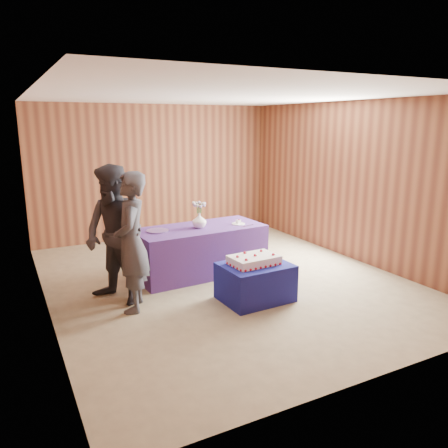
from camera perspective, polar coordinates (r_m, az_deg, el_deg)
ground at (r=6.72m, az=-0.09°, el=-7.23°), size 6.00×6.00×0.00m
room_shell at (r=6.32m, az=-0.09°, el=8.27°), size 5.04×6.04×2.72m
cake_table at (r=5.92m, az=4.11°, el=-7.56°), size 0.93×0.73×0.50m
serving_table at (r=6.89m, az=-3.17°, el=-3.45°), size 2.04×1.00×0.75m
sheet_cake at (r=5.83m, az=3.94°, el=-4.69°), size 0.68×0.49×0.15m
vase at (r=6.73m, az=-3.25°, el=0.45°), size 0.22×0.22×0.23m
flower_spray at (r=6.68m, az=-3.28°, el=2.56°), size 0.21×0.21×0.16m
platter at (r=6.59m, az=-8.69°, el=-0.89°), size 0.39×0.39×0.02m
plate at (r=6.98m, az=1.89°, el=0.03°), size 0.24×0.24×0.01m
cake_slice at (r=6.98m, az=1.89°, el=0.32°), size 0.07×0.07×0.08m
knife at (r=6.87m, az=3.08°, el=-0.24°), size 0.26×0.09×0.00m
guest_left at (r=5.55m, az=-11.98°, el=-2.36°), size 0.62×0.75×1.77m
guest_right at (r=5.80m, az=-13.99°, el=-1.47°), size 1.05×1.12×1.83m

